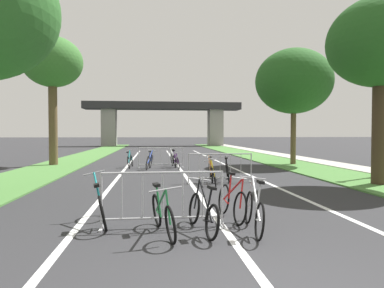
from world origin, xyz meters
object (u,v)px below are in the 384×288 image
(bicycle_purple_5, at_px, (176,161))
(bicycle_black_10, at_px, (227,171))
(bicycle_red_4, at_px, (232,201))
(bicycle_white_7, at_px, (173,160))
(tree_left_pine_far, at_px, (52,64))
(bicycle_green_3, at_px, (163,214))
(tree_right_pine_near, at_px, (294,81))
(crowd_barrier_second, at_px, (220,168))
(bicycle_yellow_2, at_px, (214,174))
(bicycle_black_0, at_px, (203,213))
(bicycle_silver_6, at_px, (254,211))
(bicycle_teal_11, at_px, (101,206))
(crowd_barrier_third, at_px, (161,158))
(bicycle_blue_9, at_px, (149,161))
(crowd_barrier_nearest, at_px, (163,200))
(bicycle_teal_1, at_px, (130,161))
(tree_right_oak_mid, at_px, (381,44))
(bicycle_orange_8, at_px, (211,171))

(bicycle_purple_5, relative_size, bicycle_black_10, 0.96)
(bicycle_red_4, bearing_deg, bicycle_white_7, -93.83)
(tree_left_pine_far, height_order, bicycle_green_3, tree_left_pine_far)
(tree_right_pine_near, relative_size, bicycle_white_7, 3.83)
(crowd_barrier_second, relative_size, bicycle_yellow_2, 1.44)
(bicycle_black_0, bearing_deg, bicycle_yellow_2, 68.79)
(bicycle_silver_6, xyz_separation_m, bicycle_black_10, (0.92, 6.49, 0.01))
(bicycle_black_10, xyz_separation_m, bicycle_teal_11, (-3.71, -5.71, -0.01))
(crowd_barrier_third, xyz_separation_m, bicycle_blue_9, (-0.58, -0.59, -0.14))
(tree_left_pine_far, bearing_deg, bicycle_green_3, -67.48)
(bicycle_yellow_2, bearing_deg, tree_left_pine_far, -36.08)
(crowd_barrier_nearest, bearing_deg, bicycle_teal_1, 96.88)
(bicycle_black_10, height_order, bicycle_teal_11, bicycle_teal_11)
(crowd_barrier_nearest, xyz_separation_m, bicycle_blue_9, (-0.39, 10.54, -0.14))
(bicycle_yellow_2, relative_size, bicycle_purple_5, 0.95)
(bicycle_silver_6, height_order, bicycle_white_7, bicycle_white_7)
(tree_right_oak_mid, xyz_separation_m, crowd_barrier_third, (-7.21, 6.71, -4.22))
(tree_right_oak_mid, relative_size, bicycle_black_10, 3.59)
(bicycle_black_0, relative_size, bicycle_green_3, 0.99)
(crowd_barrier_second, bearing_deg, bicycle_silver_6, -95.25)
(bicycle_silver_6, xyz_separation_m, bicycle_teal_11, (-2.79, 0.78, -0.01))
(crowd_barrier_nearest, height_order, bicycle_purple_5, crowd_barrier_nearest)
(crowd_barrier_third, distance_m, bicycle_teal_1, 1.65)
(tree_left_pine_far, bearing_deg, bicycle_red_4, -60.78)
(bicycle_yellow_2, xyz_separation_m, bicycle_black_10, (0.65, 0.84, 0.01))
(bicycle_black_0, distance_m, bicycle_silver_6, 0.92)
(crowd_barrier_third, relative_size, bicycle_teal_1, 1.36)
(bicycle_red_4, distance_m, bicycle_silver_6, 0.93)
(bicycle_yellow_2, bearing_deg, bicycle_silver_6, 97.46)
(crowd_barrier_nearest, height_order, bicycle_white_7, crowd_barrier_nearest)
(tree_right_pine_near, height_order, bicycle_teal_1, tree_right_pine_near)
(tree_right_pine_near, relative_size, bicycle_purple_5, 3.80)
(tree_right_pine_near, xyz_separation_m, bicycle_silver_6, (-5.94, -12.44, -4.26))
(bicycle_green_3, height_order, bicycle_red_4, bicycle_red_4)
(tree_left_pine_far, relative_size, crowd_barrier_nearest, 3.03)
(tree_right_oak_mid, relative_size, bicycle_orange_8, 3.90)
(crowd_barrier_nearest, bearing_deg, bicycle_teal_11, 164.03)
(bicycle_teal_1, xyz_separation_m, bicycle_white_7, (2.25, 0.16, 0.02))
(tree_left_pine_far, relative_size, bicycle_teal_11, 4.12)
(crowd_barrier_second, relative_size, bicycle_red_4, 1.42)
(crowd_barrier_third, distance_m, bicycle_silver_6, 11.66)
(crowd_barrier_nearest, xyz_separation_m, bicycle_teal_1, (-1.39, 11.54, -0.17))
(bicycle_yellow_2, distance_m, bicycle_teal_11, 5.74)
(tree_right_oak_mid, xyz_separation_m, crowd_barrier_second, (-5.23, 1.15, -4.22))
(crowd_barrier_nearest, distance_m, bicycle_green_3, 0.49)
(tree_left_pine_far, height_order, bicycle_yellow_2, tree_left_pine_far)
(crowd_barrier_third, relative_size, bicycle_silver_6, 1.35)
(bicycle_purple_5, relative_size, bicycle_white_7, 1.01)
(tree_right_oak_mid, height_order, bicycle_orange_8, tree_right_oak_mid)
(bicycle_blue_9, bearing_deg, tree_right_pine_near, 18.72)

